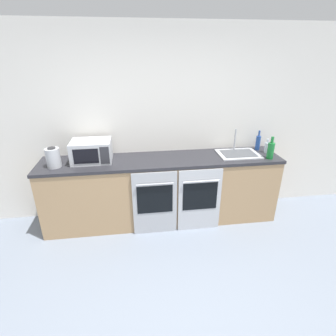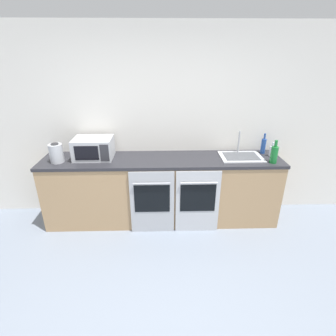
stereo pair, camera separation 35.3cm
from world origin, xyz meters
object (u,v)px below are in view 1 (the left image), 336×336
(microwave, at_px, (92,151))
(sink, at_px, (238,153))
(bottle_green, at_px, (271,150))
(bottle_clear, at_px, (267,147))
(kettle, at_px, (53,158))
(oven_right, at_px, (200,200))
(bottle_blue, at_px, (258,142))
(oven_left, at_px, (155,203))

(microwave, height_order, sink, sink)
(microwave, distance_m, bottle_green, 2.33)
(microwave, relative_size, bottle_clear, 2.53)
(kettle, bearing_deg, oven_right, -7.20)
(bottle_green, bearing_deg, sink, 150.11)
(oven_right, relative_size, bottle_green, 2.97)
(microwave, bearing_deg, kettle, -162.67)
(kettle, bearing_deg, bottle_blue, 5.20)
(oven_right, relative_size, sink, 1.60)
(bottle_clear, relative_size, sink, 0.35)
(microwave, xyz_separation_m, sink, (1.96, -0.03, -0.12))
(oven_right, height_order, kettle, kettle)
(bottle_blue, bearing_deg, sink, -157.12)
(microwave, height_order, bottle_green, bottle_green)
(microwave, height_order, kettle, microwave)
(microwave, bearing_deg, oven_left, -25.40)
(microwave, distance_m, kettle, 0.46)
(sink, bearing_deg, bottle_green, -29.89)
(oven_left, xyz_separation_m, bottle_clear, (1.62, 0.35, 0.56))
(bottle_green, relative_size, sink, 0.54)
(microwave, xyz_separation_m, kettle, (-0.44, -0.14, -0.02))
(oven_left, xyz_separation_m, bottle_green, (1.55, 0.13, 0.60))
(oven_left, relative_size, bottle_clear, 4.52)
(oven_left, relative_size, microwave, 1.78)
(microwave, bearing_deg, bottle_green, -5.80)
(kettle, xyz_separation_m, sink, (2.40, 0.11, -0.11))
(oven_left, bearing_deg, oven_right, 0.00)
(oven_left, xyz_separation_m, oven_right, (0.59, 0.00, 0.00))
(microwave, relative_size, sink, 0.90)
(oven_right, bearing_deg, bottle_green, 7.65)
(bottle_green, xyz_separation_m, sink, (-0.35, 0.20, -0.10))
(oven_left, bearing_deg, microwave, 154.60)
(bottle_green, height_order, kettle, bottle_green)
(oven_right, xyz_separation_m, bottle_clear, (1.03, 0.35, 0.56))
(oven_left, height_order, kettle, kettle)
(oven_right, relative_size, kettle, 3.55)
(oven_left, distance_m, oven_right, 0.59)
(oven_right, xyz_separation_m, sink, (0.61, 0.33, 0.50))
(bottle_green, bearing_deg, microwave, 174.20)
(kettle, bearing_deg, sink, 2.50)
(bottle_clear, xyz_separation_m, kettle, (-2.82, -0.13, 0.04))
(microwave, relative_size, bottle_blue, 1.76)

